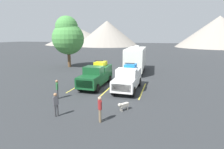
{
  "coord_description": "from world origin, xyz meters",
  "views": [
    {
      "loc": [
        5.26,
        -17.68,
        5.23
      ],
      "look_at": [
        0.0,
        0.56,
        1.2
      ],
      "focal_mm": 29.46,
      "sensor_mm": 36.0,
      "label": 1
    }
  ],
  "objects_px": {
    "pickup_truck_a": "(96,75)",
    "person_a": "(100,107)",
    "pickup_truck_b": "(128,78)",
    "camper_trailer_a": "(136,58)",
    "person_b": "(57,88)",
    "dog": "(123,105)",
    "person_c": "(56,103)"
  },
  "relations": [
    {
      "from": "dog",
      "to": "person_c",
      "type": "bearing_deg",
      "value": -151.97
    },
    {
      "from": "person_c",
      "to": "dog",
      "type": "height_order",
      "value": "person_c"
    },
    {
      "from": "camper_trailer_a",
      "to": "pickup_truck_a",
      "type": "bearing_deg",
      "value": -107.5
    },
    {
      "from": "pickup_truck_a",
      "to": "person_c",
      "type": "bearing_deg",
      "value": -88.98
    },
    {
      "from": "pickup_truck_b",
      "to": "camper_trailer_a",
      "type": "xyz_separation_m",
      "value": [
        -0.7,
        9.2,
        0.81
      ]
    },
    {
      "from": "person_c",
      "to": "pickup_truck_a",
      "type": "bearing_deg",
      "value": 91.02
    },
    {
      "from": "person_b",
      "to": "dog",
      "type": "xyz_separation_m",
      "value": [
        5.87,
        -0.95,
        -0.53
      ]
    },
    {
      "from": "camper_trailer_a",
      "to": "person_b",
      "type": "xyz_separation_m",
      "value": [
        -4.48,
        -13.48,
        -1.06
      ]
    },
    {
      "from": "pickup_truck_b",
      "to": "camper_trailer_a",
      "type": "height_order",
      "value": "camper_trailer_a"
    },
    {
      "from": "pickup_truck_a",
      "to": "person_a",
      "type": "distance_m",
      "value": 8.4
    },
    {
      "from": "person_a",
      "to": "dog",
      "type": "relative_size",
      "value": 1.93
    },
    {
      "from": "person_b",
      "to": "dog",
      "type": "height_order",
      "value": "person_b"
    },
    {
      "from": "pickup_truck_a",
      "to": "person_c",
      "type": "distance_m",
      "value": 7.83
    },
    {
      "from": "camper_trailer_a",
      "to": "person_c",
      "type": "bearing_deg",
      "value": -98.98
    },
    {
      "from": "pickup_truck_a",
      "to": "person_b",
      "type": "xyz_separation_m",
      "value": [
        -1.72,
        -4.73,
        -0.25
      ]
    },
    {
      "from": "pickup_truck_b",
      "to": "person_a",
      "type": "height_order",
      "value": "pickup_truck_b"
    },
    {
      "from": "dog",
      "to": "person_b",
      "type": "bearing_deg",
      "value": 170.8
    },
    {
      "from": "pickup_truck_a",
      "to": "person_a",
      "type": "xyz_separation_m",
      "value": [
        3.17,
        -7.77,
        -0.25
      ]
    },
    {
      "from": "pickup_truck_b",
      "to": "dog",
      "type": "relative_size",
      "value": 6.29
    },
    {
      "from": "pickup_truck_a",
      "to": "camper_trailer_a",
      "type": "relative_size",
      "value": 0.62
    },
    {
      "from": "pickup_truck_b",
      "to": "person_c",
      "type": "bearing_deg",
      "value": -114.24
    },
    {
      "from": "camper_trailer_a",
      "to": "pickup_truck_b",
      "type": "bearing_deg",
      "value": -85.67
    },
    {
      "from": "pickup_truck_a",
      "to": "camper_trailer_a",
      "type": "distance_m",
      "value": 9.21
    },
    {
      "from": "person_b",
      "to": "dog",
      "type": "distance_m",
      "value": 5.97
    },
    {
      "from": "pickup_truck_b",
      "to": "person_c",
      "type": "height_order",
      "value": "pickup_truck_b"
    },
    {
      "from": "pickup_truck_b",
      "to": "dog",
      "type": "bearing_deg",
      "value": -82.38
    },
    {
      "from": "camper_trailer_a",
      "to": "person_a",
      "type": "bearing_deg",
      "value": -88.56
    },
    {
      "from": "person_a",
      "to": "dog",
      "type": "xyz_separation_m",
      "value": [
        0.98,
        2.09,
        -0.53
      ]
    },
    {
      "from": "person_b",
      "to": "pickup_truck_b",
      "type": "bearing_deg",
      "value": 39.57
    },
    {
      "from": "pickup_truck_b",
      "to": "camper_trailer_a",
      "type": "distance_m",
      "value": 9.27
    },
    {
      "from": "pickup_truck_a",
      "to": "pickup_truck_b",
      "type": "relative_size",
      "value": 1.07
    },
    {
      "from": "camper_trailer_a",
      "to": "person_c",
      "type": "height_order",
      "value": "camper_trailer_a"
    }
  ]
}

